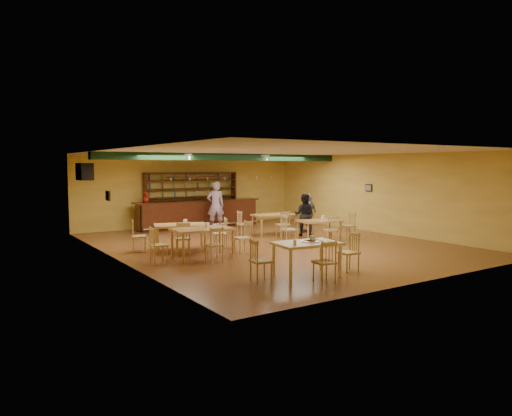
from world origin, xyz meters
TOP-DOWN VIEW (x-y plane):
  - floor at (0.00, 0.00)m, footprint 12.00×12.00m
  - ceiling_beam at (0.00, 2.80)m, footprint 10.00×0.30m
  - track_rail_left at (-1.80, 3.40)m, footprint 0.05×2.50m
  - track_rail_right at (1.40, 3.40)m, footprint 0.05×2.50m
  - ac_unit at (-4.80, 4.20)m, footprint 0.34×0.70m
  - picture_left at (-4.97, 1.00)m, footprint 0.04×0.34m
  - picture_right at (4.97, 0.50)m, footprint 0.04×0.34m
  - bar_counter at (-0.07, 5.15)m, footprint 5.41×0.85m
  - back_bar_hutch at (-0.07, 5.78)m, footprint 4.19×0.40m
  - poinsettia at (-2.33, 5.15)m, footprint 0.33×0.33m
  - dining_table_a at (-2.90, 0.67)m, footprint 1.77×1.38m
  - dining_table_b at (1.33, 1.75)m, footprint 1.63×1.10m
  - dining_table_c at (-2.90, -0.81)m, footprint 1.68×1.06m
  - dining_table_d at (1.77, -0.32)m, footprint 1.55×1.08m
  - near_table at (-1.90, -4.15)m, footprint 1.58×1.13m
  - pizza_tray at (-1.80, -4.15)m, footprint 0.50×0.50m
  - parmesan_shaker at (-2.37, -4.31)m, footprint 0.08×0.08m
  - napkin_stack at (-1.53, -3.94)m, footprint 0.23×0.20m
  - pizza_server at (-1.64, -4.10)m, footprint 0.29×0.29m
  - side_plate at (-1.32, -4.36)m, footprint 0.25×0.25m
  - patron_bar at (0.29, 4.33)m, footprint 0.80×0.64m
  - patron_right_a at (2.13, 0.95)m, footprint 0.93×0.95m
  - patron_right_b at (2.97, 1.68)m, footprint 0.92×0.58m

SIDE VIEW (x-z plane):
  - floor at x=0.00m, z-range 0.00..0.00m
  - dining_table_d at x=1.77m, z-range 0.00..0.71m
  - dining_table_b at x=1.33m, z-range 0.00..0.76m
  - dining_table_a at x=-2.90m, z-range 0.00..0.78m
  - near_table at x=-1.90m, z-range 0.00..0.79m
  - dining_table_c at x=-2.90m, z-range 0.00..0.82m
  - bar_counter at x=-0.07m, z-range 0.00..1.13m
  - patron_right_b at x=2.97m, z-range 0.00..1.46m
  - patron_right_a at x=2.13m, z-range 0.00..1.54m
  - side_plate at x=-1.32m, z-range 0.79..0.80m
  - pizza_tray at x=-1.80m, z-range 0.79..0.80m
  - napkin_stack at x=-1.53m, z-range 0.79..0.82m
  - pizza_server at x=-1.64m, z-range 0.80..0.81m
  - parmesan_shaker at x=-2.37m, z-range 0.79..0.90m
  - patron_bar at x=0.29m, z-range 0.00..1.93m
  - back_bar_hutch at x=-0.07m, z-range 0.00..2.28m
  - poinsettia at x=-2.33m, z-range 1.13..1.59m
  - picture_left at x=-4.97m, z-range 1.56..1.84m
  - picture_right at x=4.97m, z-range 1.56..1.84m
  - ac_unit at x=-4.80m, z-range 2.11..2.59m
  - ceiling_beam at x=0.00m, z-range 2.75..3.00m
  - track_rail_left at x=-1.80m, z-range 2.92..2.96m
  - track_rail_right at x=1.40m, z-range 2.92..2.96m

